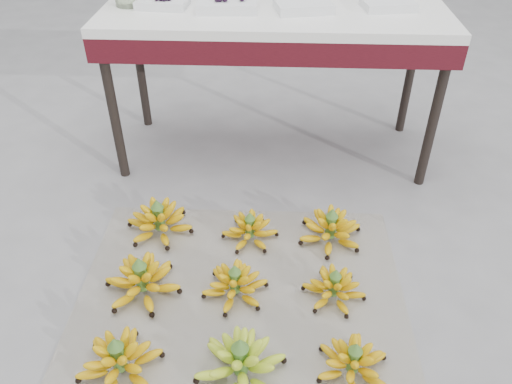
{
  "coord_description": "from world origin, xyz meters",
  "views": [
    {
      "loc": [
        0.12,
        -1.35,
        1.47
      ],
      "look_at": [
        0.04,
        0.25,
        0.28
      ],
      "focal_mm": 35.0,
      "sensor_mm": 36.0,
      "label": 1
    }
  ],
  "objects_px": {
    "bunch_mid_left": "(142,280)",
    "bunch_back_center": "(250,230)",
    "bunch_front_left": "(119,360)",
    "tray_far_left": "(163,2)",
    "bunch_front_right": "(353,363)",
    "bunch_mid_right": "(334,287)",
    "tray_left": "(227,4)",
    "tray_far_right": "(388,4)",
    "bunch_back_right": "(331,229)",
    "newspaper_mat": "(241,297)",
    "tray_right": "(303,6)",
    "bunch_mid_center": "(235,284)",
    "bunch_back_left": "(159,221)",
    "bunch_front_center": "(241,363)",
    "vendor_table": "(274,27)"
  },
  "relations": [
    {
      "from": "bunch_mid_left",
      "to": "bunch_back_center",
      "type": "bearing_deg",
      "value": 49.49
    },
    {
      "from": "bunch_front_left",
      "to": "tray_far_left",
      "type": "height_order",
      "value": "tray_far_left"
    },
    {
      "from": "bunch_front_right",
      "to": "bunch_mid_right",
      "type": "bearing_deg",
      "value": 97.53
    },
    {
      "from": "bunch_mid_right",
      "to": "tray_left",
      "type": "relative_size",
      "value": 1.1
    },
    {
      "from": "bunch_front_left",
      "to": "tray_left",
      "type": "relative_size",
      "value": 1.11
    },
    {
      "from": "bunch_mid_left",
      "to": "tray_far_right",
      "type": "xyz_separation_m",
      "value": [
        0.99,
        1.08,
        0.72
      ]
    },
    {
      "from": "bunch_back_right",
      "to": "tray_far_left",
      "type": "bearing_deg",
      "value": 137.17
    },
    {
      "from": "tray_left",
      "to": "bunch_front_right",
      "type": "bearing_deg",
      "value": -69.18
    },
    {
      "from": "newspaper_mat",
      "to": "bunch_mid_left",
      "type": "bearing_deg",
      "value": 178.59
    },
    {
      "from": "bunch_front_right",
      "to": "bunch_back_center",
      "type": "xyz_separation_m",
      "value": [
        -0.37,
        0.64,
        -0.0
      ]
    },
    {
      "from": "bunch_back_center",
      "to": "tray_right",
      "type": "height_order",
      "value": "tray_right"
    },
    {
      "from": "bunch_mid_left",
      "to": "tray_left",
      "type": "distance_m",
      "value": 1.29
    },
    {
      "from": "bunch_mid_left",
      "to": "bunch_back_right",
      "type": "bearing_deg",
      "value": 34.3
    },
    {
      "from": "bunch_mid_left",
      "to": "newspaper_mat",
      "type": "bearing_deg",
      "value": 8.55
    },
    {
      "from": "bunch_back_center",
      "to": "bunch_back_right",
      "type": "xyz_separation_m",
      "value": [
        0.35,
        0.01,
        0.01
      ]
    },
    {
      "from": "bunch_mid_center",
      "to": "bunch_back_left",
      "type": "xyz_separation_m",
      "value": [
        -0.36,
        0.35,
        0.01
      ]
    },
    {
      "from": "tray_far_right",
      "to": "bunch_front_center",
      "type": "bearing_deg",
      "value": -112.48
    },
    {
      "from": "bunch_front_left",
      "to": "bunch_mid_left",
      "type": "relative_size",
      "value": 0.93
    },
    {
      "from": "bunch_mid_left",
      "to": "bunch_mid_center",
      "type": "height_order",
      "value": "bunch_mid_left"
    },
    {
      "from": "bunch_mid_center",
      "to": "bunch_front_left",
      "type": "bearing_deg",
      "value": -150.04
    },
    {
      "from": "bunch_mid_center",
      "to": "bunch_front_right",
      "type": "bearing_deg",
      "value": -53.51
    },
    {
      "from": "bunch_back_right",
      "to": "tray_far_right",
      "type": "height_order",
      "value": "tray_far_right"
    },
    {
      "from": "tray_right",
      "to": "newspaper_mat",
      "type": "bearing_deg",
      "value": -102.13
    },
    {
      "from": "bunch_mid_left",
      "to": "bunch_back_center",
      "type": "distance_m",
      "value": 0.51
    },
    {
      "from": "bunch_back_left",
      "to": "bunch_mid_right",
      "type": "bearing_deg",
      "value": -16.59
    },
    {
      "from": "vendor_table",
      "to": "tray_right",
      "type": "xyz_separation_m",
      "value": [
        0.13,
        -0.03,
        0.11
      ]
    },
    {
      "from": "vendor_table",
      "to": "tray_far_right",
      "type": "relative_size",
      "value": 6.36
    },
    {
      "from": "vendor_table",
      "to": "tray_left",
      "type": "distance_m",
      "value": 0.25
    },
    {
      "from": "bunch_front_left",
      "to": "tray_right",
      "type": "xyz_separation_m",
      "value": [
        0.59,
        1.38,
        0.73
      ]
    },
    {
      "from": "newspaper_mat",
      "to": "tray_far_left",
      "type": "xyz_separation_m",
      "value": [
        -0.43,
        1.07,
        0.79
      ]
    },
    {
      "from": "bunch_front_center",
      "to": "tray_far_right",
      "type": "bearing_deg",
      "value": 50.05
    },
    {
      "from": "bunch_mid_center",
      "to": "tray_right",
      "type": "xyz_separation_m",
      "value": [
        0.25,
        1.03,
        0.73
      ]
    },
    {
      "from": "newspaper_mat",
      "to": "bunch_front_right",
      "type": "relative_size",
      "value": 4.97
    },
    {
      "from": "bunch_back_right",
      "to": "tray_left",
      "type": "xyz_separation_m",
      "value": [
        -0.49,
        0.7,
        0.73
      ]
    },
    {
      "from": "bunch_mid_left",
      "to": "bunch_mid_center",
      "type": "xyz_separation_m",
      "value": [
        0.36,
        0.01,
        -0.01
      ]
    },
    {
      "from": "bunch_back_center",
      "to": "tray_far_right",
      "type": "distance_m",
      "value": 1.21
    },
    {
      "from": "bunch_front_center",
      "to": "bunch_front_left",
      "type": "bearing_deg",
      "value": 163.51
    },
    {
      "from": "vendor_table",
      "to": "tray_far_right",
      "type": "xyz_separation_m",
      "value": [
        0.52,
        0.02,
        0.11
      ]
    },
    {
      "from": "bunch_front_center",
      "to": "tray_right",
      "type": "bearing_deg",
      "value": 64.27
    },
    {
      "from": "bunch_mid_right",
      "to": "bunch_back_center",
      "type": "height_order",
      "value": "same"
    },
    {
      "from": "tray_far_left",
      "to": "tray_far_right",
      "type": "distance_m",
      "value": 1.04
    },
    {
      "from": "bunch_front_left",
      "to": "vendor_table",
      "type": "distance_m",
      "value": 1.61
    },
    {
      "from": "bunch_mid_right",
      "to": "tray_right",
      "type": "relative_size",
      "value": 1.09
    },
    {
      "from": "bunch_front_left",
      "to": "bunch_back_center",
      "type": "distance_m",
      "value": 0.78
    },
    {
      "from": "bunch_mid_left",
      "to": "bunch_back_left",
      "type": "height_order",
      "value": "bunch_mid_left"
    },
    {
      "from": "bunch_mid_right",
      "to": "bunch_back_left",
      "type": "height_order",
      "value": "bunch_back_left"
    },
    {
      "from": "bunch_front_center",
      "to": "bunch_front_right",
      "type": "distance_m",
      "value": 0.37
    },
    {
      "from": "newspaper_mat",
      "to": "bunch_mid_center",
      "type": "relative_size",
      "value": 4.05
    },
    {
      "from": "bunch_front_right",
      "to": "tray_far_left",
      "type": "xyz_separation_m",
      "value": [
        -0.82,
        1.38,
        0.74
      ]
    },
    {
      "from": "bunch_front_left",
      "to": "bunch_back_right",
      "type": "height_order",
      "value": "bunch_back_right"
    }
  ]
}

